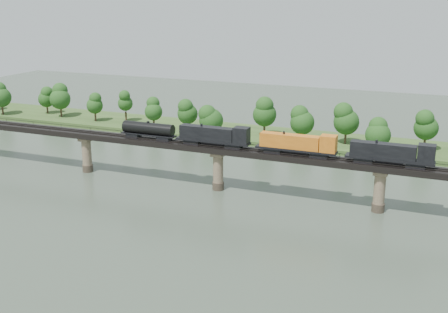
% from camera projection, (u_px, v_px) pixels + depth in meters
% --- Properties ---
extents(ground, '(400.00, 400.00, 0.00)m').
position_uv_depth(ground, '(163.00, 234.00, 117.40)').
color(ground, '#334133').
rests_on(ground, ground).
extents(far_bank, '(300.00, 24.00, 1.60)m').
position_uv_depth(far_bank, '(280.00, 138.00, 192.71)').
color(far_bank, '#2F4B1E').
rests_on(far_bank, ground).
extents(bridge, '(236.00, 30.00, 11.50)m').
position_uv_depth(bridge, '(218.00, 169.00, 142.53)').
color(bridge, '#473A2D').
rests_on(bridge, ground).
extents(bridge_superstructure, '(220.00, 4.90, 0.75)m').
position_uv_depth(bridge_superstructure, '(218.00, 145.00, 140.76)').
color(bridge_superstructure, black).
rests_on(bridge_superstructure, bridge).
extents(far_treeline, '(289.06, 17.54, 13.60)m').
position_uv_depth(far_treeline, '(254.00, 115.00, 189.47)').
color(far_treeline, '#382619').
rests_on(far_treeline, far_bank).
extents(freight_train, '(78.92, 3.07, 5.43)m').
position_uv_depth(freight_train, '(268.00, 141.00, 135.36)').
color(freight_train, black).
rests_on(freight_train, bridge).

